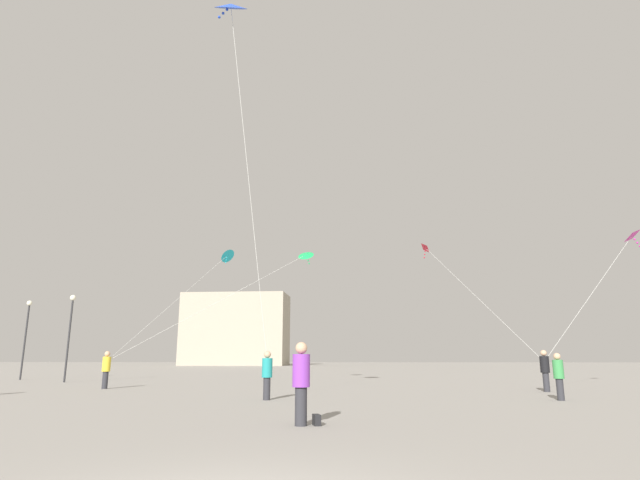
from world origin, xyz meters
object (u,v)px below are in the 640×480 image
Objects in this scene: person_in_purple at (301,379)px; handbag_beside_flyer at (317,420)px; kite_crimson_delta at (429,251)px; kite_emerald_diamond at (304,256)px; kite_cyan_diamond at (227,256)px; person_in_teal at (267,373)px; lamppost_east at (27,327)px; lamppost_west at (70,324)px; person_in_yellow at (106,368)px; building_left_hall at (236,329)px; kite_cobalt_diamond at (231,9)px; kite_magenta_delta at (630,238)px; person_in_green at (559,374)px; person_in_black at (545,369)px.

handbag_beside_flyer is (0.35, 0.10, -0.89)m from person_in_purple.
kite_crimson_delta reaches higher than kite_emerald_diamond.
kite_cyan_diamond is 1.12× the size of kite_crimson_delta.
lamppost_east reaches higher than person_in_teal.
handbag_beside_flyer is (16.48, -19.47, -3.42)m from lamppost_west.
person_in_yellow is at bearing -49.15° from lamppost_west.
handbag_beside_flyer is at bearing -76.87° from building_left_hall.
lamppost_west is at bearing 130.34° from kite_cobalt_diamond.
lamppost_east is at bearing 133.18° from handbag_beside_flyer.
kite_emerald_diamond is 30.73× the size of handbag_beside_flyer.
kite_magenta_delta is at bearing -49.35° from kite_crimson_delta.
kite_cyan_diamond reaches higher than kite_magenta_delta.
kite_emerald_diamond is at bearing -7.51° from lamppost_east.
handbag_beside_flyer is at bearing -105.58° from kite_crimson_delta.
kite_cobalt_diamond is at bearing -12.77° from person_in_green.
person_in_purple is 31.05m from lamppost_east.
person_in_yellow is at bearing 129.95° from handbag_beside_flyer.
building_left_hall reaches higher than person_in_green.
person_in_green is (-1.28, -4.71, -0.09)m from person_in_black.
person_in_black is at bearing 26.33° from person_in_yellow.
lamppost_east reaches higher than lamppost_west.
person_in_purple is at bearing 12.23° from person_in_green.
person_in_yellow is (-10.69, 13.28, -0.03)m from person_in_purple.
person_in_green is 27.79m from lamppost_west.
kite_cobalt_diamond is at bearing 135.11° from person_in_purple.
kite_crimson_delta is 2.49× the size of lamppost_east.
kite_cobalt_diamond is 81.47m from building_left_hall.
kite_crimson_delta is 41.66× the size of handbag_beside_flyer.
person_in_purple is 0.35× the size of lamppost_west.
person_in_purple reaches higher than person_in_yellow.
lamppost_east is 1.00× the size of lamppost_west.
kite_cobalt_diamond reaches higher than kite_emerald_diamond.
kite_emerald_diamond is 0.51× the size of building_left_hall.
kite_cyan_diamond is 2.79× the size of lamppost_east.
kite_magenta_delta is at bearing -162.99° from person_in_green.
person_in_green is at bearing -70.01° from building_left_hall.
lamppost_west is (-14.57, -0.65, -4.30)m from kite_emerald_diamond.
person_in_purple is 29.72m from kite_cyan_diamond.
kite_emerald_diamond is (-11.49, 8.25, 6.85)m from person_in_black.
handbag_beside_flyer is at bearing -84.56° from kite_emerald_diamond.
person_in_yellow is at bearing -99.78° from kite_cyan_diamond.
kite_cobalt_diamond is at bearing -78.54° from building_left_hall.
kite_cyan_diamond reaches higher than handbag_beside_flyer.
kite_emerald_diamond is (-8.65, -4.03, -1.04)m from kite_crimson_delta.
handbag_beside_flyer is at bearing -43.40° from person_in_teal.
person_in_purple is 0.12× the size of kite_cyan_diamond.
kite_magenta_delta is (15.66, 14.27, 6.43)m from person_in_purple.
kite_magenta_delta is at bearing 51.26° from person_in_purple.
person_in_green is 11.00m from handbag_beside_flyer.
kite_cobalt_diamond is at bearing -49.66° from lamppost_west.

